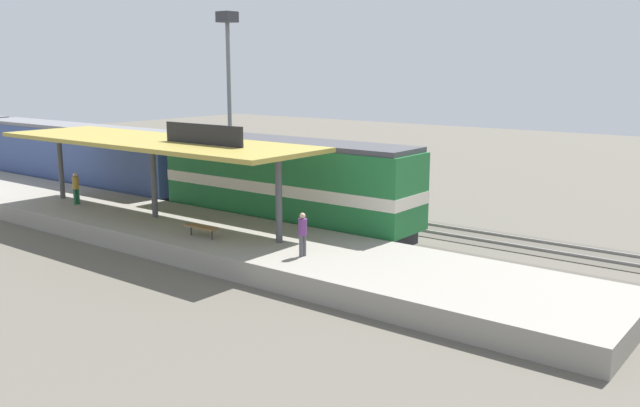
# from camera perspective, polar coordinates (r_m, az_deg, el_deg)

# --- Properties ---
(ground_plane) EXTENTS (120.00, 120.00, 0.00)m
(ground_plane) POSITION_cam_1_polar(r_m,az_deg,el_deg) (38.46, -5.96, -0.76)
(ground_plane) COLOR #5B564C
(track_near) EXTENTS (3.20, 110.00, 0.16)m
(track_near) POSITION_cam_1_polar(r_m,az_deg,el_deg) (37.07, -8.09, -1.23)
(track_near) COLOR #4E4941
(track_near) RESTS_ON ground
(track_far) EXTENTS (3.20, 110.00, 0.16)m
(track_far) POSITION_cam_1_polar(r_m,az_deg,el_deg) (40.33, -3.42, -0.11)
(track_far) COLOR #4E4941
(track_far) RESTS_ON ground
(platform) EXTENTS (6.00, 44.00, 0.90)m
(platform) POSITION_cam_1_polar(r_m,az_deg,el_deg) (34.02, -13.66, -1.85)
(platform) COLOR gray
(platform) RESTS_ON ground
(station_canopy) EXTENTS (5.20, 18.00, 4.70)m
(station_canopy) POSITION_cam_1_polar(r_m,az_deg,el_deg) (33.27, -13.88, 4.99)
(station_canopy) COLOR #47474C
(station_canopy) RESTS_ON platform
(platform_bench) EXTENTS (0.44, 1.70, 0.50)m
(platform_bench) POSITION_cam_1_polar(r_m,az_deg,el_deg) (29.36, -9.98, -1.99)
(platform_bench) COLOR #333338
(platform_bench) RESTS_ON platform
(locomotive) EXTENTS (2.93, 14.43, 4.44)m
(locomotive) POSITION_cam_1_polar(r_m,az_deg,el_deg) (33.61, -2.88, 1.71)
(locomotive) COLOR #28282D
(locomotive) RESTS_ON track_near
(passenger_carriage_front) EXTENTS (2.90, 20.00, 4.24)m
(passenger_carriage_front) POSITION_cam_1_polar(r_m,az_deg,el_deg) (47.23, -19.76, 3.73)
(passenger_carriage_front) COLOR #28282D
(passenger_carriage_front) RESTS_ON track_near
(freight_car) EXTENTS (2.80, 12.00, 3.54)m
(freight_car) POSITION_cam_1_polar(r_m,az_deg,el_deg) (44.92, -10.29, 3.42)
(freight_car) COLOR #28282D
(freight_car) RESTS_ON track_far
(light_mast) EXTENTS (1.10, 1.10, 11.70)m
(light_mast) POSITION_cam_1_polar(r_m,az_deg,el_deg) (46.81, -7.73, 11.70)
(light_mast) COLOR slate
(light_mast) RESTS_ON ground
(person_waiting) EXTENTS (0.34, 0.34, 1.71)m
(person_waiting) POSITION_cam_1_polar(r_m,az_deg,el_deg) (38.11, -19.88, 1.34)
(person_waiting) COLOR #23603D
(person_waiting) RESTS_ON platform
(person_walking) EXTENTS (0.34, 0.34, 1.71)m
(person_walking) POSITION_cam_1_polar(r_m,az_deg,el_deg) (25.95, -1.48, -2.42)
(person_walking) COLOR #4C4C51
(person_walking) RESTS_ON platform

